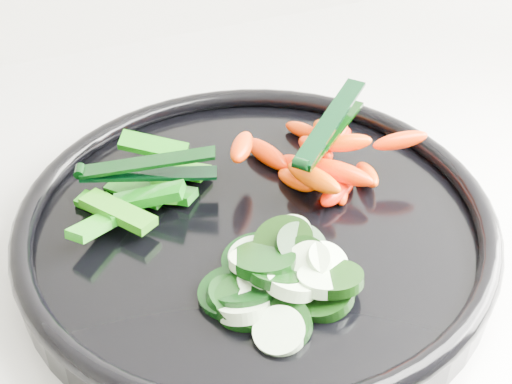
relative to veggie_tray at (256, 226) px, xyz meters
name	(u,v)px	position (x,y,z in m)	size (l,w,h in m)	color
veggie_tray	(256,226)	(0.00, 0.00, 0.00)	(0.48, 0.48, 0.04)	black
cucumber_pile	(274,280)	(-0.02, -0.07, 0.01)	(0.12, 0.13, 0.04)	black
carrot_pile	(319,159)	(0.07, 0.03, 0.02)	(0.17, 0.14, 0.05)	red
pepper_pile	(139,192)	(-0.08, 0.06, 0.01)	(0.13, 0.13, 0.04)	#1E6F0A
tong_carrot	(328,129)	(0.08, 0.03, 0.05)	(0.10, 0.08, 0.02)	black
tong_pepper	(144,169)	(-0.07, 0.07, 0.03)	(0.11, 0.05, 0.02)	black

